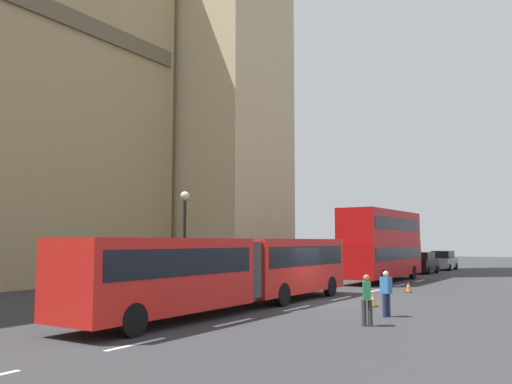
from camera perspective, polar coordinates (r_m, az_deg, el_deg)
ground_plane at (r=24.86m, az=7.03°, el=-11.70°), size 160.00×160.00×0.00m
lane_centre_marking at (r=24.80m, az=6.95°, el=-11.70°), size 34.40×0.16×0.01m
articulated_bus at (r=22.19m, az=-2.37°, el=-7.99°), size 16.72×2.54×2.90m
double_decker_bus at (r=38.39m, az=13.33°, el=-5.27°), size 10.47×2.54×4.90m
sedan_lead at (r=48.82m, az=17.42°, el=-7.25°), size 4.40×1.86×1.85m
sedan_trailing at (r=55.39m, az=19.45°, el=-6.93°), size 4.40×1.86×1.85m
traffic_cone_west at (r=23.78m, az=12.40°, el=-11.23°), size 0.36×0.36×0.58m
traffic_cone_middle at (r=30.78m, az=16.01°, el=-9.76°), size 0.36×0.36×0.58m
street_lamp at (r=26.63m, az=-7.67°, el=-4.67°), size 0.44×0.44×5.27m
pedestrian_near_cones at (r=18.34m, az=11.78°, el=-11.07°), size 0.46×0.39×1.69m
pedestrian_by_kerb at (r=20.68m, az=13.76°, el=-10.35°), size 0.38×0.46×1.69m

